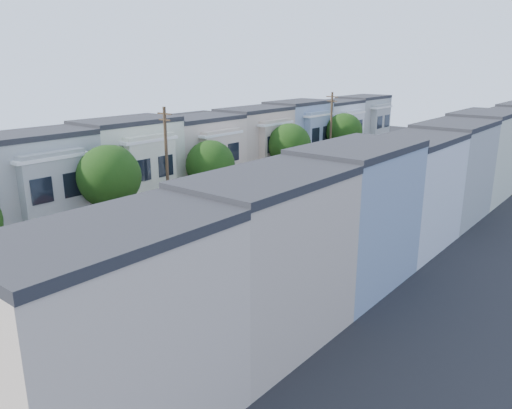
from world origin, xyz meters
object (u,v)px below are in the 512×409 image
at_px(tree_c, 210,165).
at_px(tree_far_r, 444,155).
at_px(parked_right_d, 421,181).
at_px(tree_b, 108,177).
at_px(parked_left_b, 81,256).
at_px(parked_left_c, 155,231).
at_px(tree_e, 343,132).
at_px(utility_pole_near, 167,168).
at_px(parked_right_a, 188,290).
at_px(fedex_truck, 256,223).
at_px(parked_right_b, 257,259).
at_px(parked_left_d, 252,200).
at_px(parked_right_c, 377,202).
at_px(tree_d, 289,145).
at_px(motorcycle, 60,355).
at_px(utility_pole_far, 331,134).
at_px(lead_sedan, 329,210).

height_order(tree_c, tree_far_r, tree_c).
bearing_deg(parked_right_d, tree_b, -108.20).
distance_m(parked_left_b, parked_left_c, 6.52).
relative_size(tree_e, utility_pole_near, 0.75).
height_order(utility_pole_near, parked_right_a, utility_pole_near).
distance_m(fedex_truck, parked_right_b, 5.03).
bearing_deg(parked_left_b, parked_left_d, 87.00).
bearing_deg(parked_right_c, parked_right_a, -90.05).
bearing_deg(parked_left_b, tree_d, 90.02).
xyz_separation_m(tree_e, parked_left_b, (1.40, -38.36, -4.45)).
bearing_deg(tree_e, motorcycle, -76.18).
distance_m(parked_left_c, parked_right_b, 9.83).
xyz_separation_m(tree_d, utility_pole_near, (0.00, -17.24, 0.25)).
bearing_deg(parked_left_b, parked_right_c, 65.94).
height_order(tree_e, utility_pole_far, utility_pole_far).
height_order(parked_right_a, parked_right_c, parked_right_a).
xyz_separation_m(tree_e, parked_right_b, (11.20, -31.10, -4.42)).
height_order(utility_pole_near, parked_left_b, utility_pole_near).
bearing_deg(parked_right_d, parked_left_d, -118.11).
bearing_deg(parked_right_a, parked_right_c, 90.65).
relative_size(utility_pole_far, parked_right_a, 2.11).
bearing_deg(tree_e, tree_d, -90.00).
relative_size(tree_b, parked_right_b, 1.62).
bearing_deg(parked_right_d, tree_c, -116.19).
relative_size(parked_left_b, parked_left_c, 1.04).
height_order(fedex_truck, parked_left_c, fedex_truck).
bearing_deg(tree_c, parked_right_b, -32.22).
xyz_separation_m(parked_right_a, parked_right_c, (0.00, 24.57, -0.02)).
xyz_separation_m(parked_right_a, parked_right_d, (0.00, 35.56, 0.03)).
bearing_deg(parked_left_d, tree_e, 93.48).
xyz_separation_m(utility_pole_near, parked_left_c, (1.40, -2.80, -4.41)).
distance_m(tree_c, parked_right_a, 17.93).
bearing_deg(tree_c, lead_sedan, 33.05).
bearing_deg(parked_left_b, motorcycle, -39.61).
bearing_deg(utility_pole_near, lead_sedan, 50.22).
distance_m(utility_pole_far, parked_right_c, 15.59).
bearing_deg(motorcycle, tree_c, 101.32).
relative_size(tree_c, tree_far_r, 1.28).
height_order(tree_far_r, parked_right_d, tree_far_r).
xyz_separation_m(tree_d, parked_left_c, (1.40, -20.05, -4.15)).
bearing_deg(tree_d, parked_right_c, -5.71).
height_order(tree_far_r, fedex_truck, tree_far_r).
height_order(tree_d, parked_right_b, tree_d).
distance_m(parked_right_b, motorcycle, 14.56).
relative_size(utility_pole_far, parked_right_b, 2.07).
height_order(utility_pole_far, fedex_truck, utility_pole_far).
height_order(utility_pole_near, parked_right_c, utility_pole_near).
bearing_deg(parked_right_c, tree_d, 174.24).
xyz_separation_m(lead_sedan, parked_right_c, (2.13, 5.22, -0.06)).
height_order(parked_left_b, motorcycle, parked_left_b).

